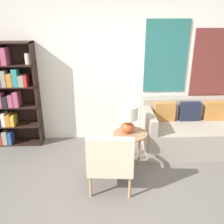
{
  "coord_description": "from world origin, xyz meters",
  "views": [
    {
      "loc": [
        -0.18,
        -2.35,
        2.27
      ],
      "look_at": [
        -0.02,
        1.06,
        0.9
      ],
      "focal_mm": 40.0,
      "sensor_mm": 36.0,
      "label": 1
    }
  ],
  "objects_px": {
    "couch": "(190,130)",
    "side_table": "(130,136)",
    "bookshelf": "(9,93)",
    "armchair": "(111,159)",
    "table_lamp": "(128,116)"
  },
  "relations": [
    {
      "from": "bookshelf",
      "to": "side_table",
      "type": "distance_m",
      "value": 2.22
    },
    {
      "from": "couch",
      "to": "side_table",
      "type": "xyz_separation_m",
      "value": [
        -1.13,
        -0.45,
        0.14
      ]
    },
    {
      "from": "bookshelf",
      "to": "couch",
      "type": "xyz_separation_m",
      "value": [
        3.15,
        -0.28,
        -0.65
      ]
    },
    {
      "from": "couch",
      "to": "table_lamp",
      "type": "bearing_deg",
      "value": -160.63
    },
    {
      "from": "armchair",
      "to": "table_lamp",
      "type": "xyz_separation_m",
      "value": [
        0.29,
        0.7,
        0.31
      ]
    },
    {
      "from": "armchair",
      "to": "side_table",
      "type": "bearing_deg",
      "value": 62.94
    },
    {
      "from": "bookshelf",
      "to": "table_lamp",
      "type": "bearing_deg",
      "value": -19.3
    },
    {
      "from": "bookshelf",
      "to": "armchair",
      "type": "relative_size",
      "value": 2.13
    },
    {
      "from": "bookshelf",
      "to": "couch",
      "type": "relative_size",
      "value": 1.11
    },
    {
      "from": "couch",
      "to": "side_table",
      "type": "height_order",
      "value": "couch"
    },
    {
      "from": "armchair",
      "to": "side_table",
      "type": "relative_size",
      "value": 1.64
    },
    {
      "from": "couch",
      "to": "armchair",
      "type": "bearing_deg",
      "value": -142.82
    },
    {
      "from": "bookshelf",
      "to": "couch",
      "type": "height_order",
      "value": "bookshelf"
    },
    {
      "from": "bookshelf",
      "to": "armchair",
      "type": "bearing_deg",
      "value": -39.49
    },
    {
      "from": "side_table",
      "to": "table_lamp",
      "type": "height_order",
      "value": "table_lamp"
    }
  ]
}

